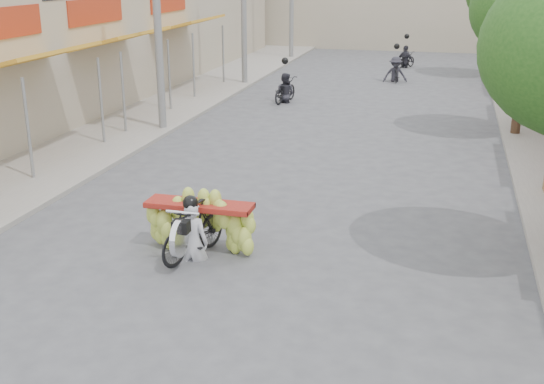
# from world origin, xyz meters

# --- Properties ---
(ground) EXTENTS (120.00, 120.00, 0.00)m
(ground) POSITION_xyz_m (0.00, 0.00, 0.00)
(ground) COLOR #505054
(ground) RESTS_ON ground
(sidewalk_left) EXTENTS (4.00, 60.00, 0.12)m
(sidewalk_left) POSITION_xyz_m (-7.00, 15.00, 0.06)
(sidewalk_left) COLOR gray
(sidewalk_left) RESTS_ON ground
(shophouse_row_left) EXTENTS (9.77, 40.00, 6.00)m
(shophouse_row_left) POSITION_xyz_m (-11.98, 13.98, 3.00)
(shophouse_row_left) COLOR tan
(shophouse_row_left) RESTS_ON ground
(utility_pole_mid) EXTENTS (0.60, 0.24, 8.00)m
(utility_pole_mid) POSITION_xyz_m (-5.40, 12.00, 4.03)
(utility_pole_mid) COLOR slate
(utility_pole_mid) RESTS_ON ground
(street_tree_mid) EXTENTS (3.40, 3.40, 5.25)m
(street_tree_mid) POSITION_xyz_m (5.40, 14.00, 3.78)
(street_tree_mid) COLOR #3A2719
(street_tree_mid) RESTS_ON ground
(produce_crate_far) EXTENTS (1.20, 0.88, 1.16)m
(produce_crate_far) POSITION_xyz_m (6.20, 16.00, 0.71)
(produce_crate_far) COLOR brown
(produce_crate_far) RESTS_ON ground
(banana_motorbike) EXTENTS (2.20, 1.90, 2.00)m
(banana_motorbike) POSITION_xyz_m (-0.91, 3.11, 0.68)
(banana_motorbike) COLOR black
(banana_motorbike) RESTS_ON ground
(pedestrian) EXTENTS (1.05, 0.74, 1.94)m
(pedestrian) POSITION_xyz_m (6.00, 16.46, 1.09)
(pedestrian) COLOR silver
(pedestrian) RESTS_ON ground
(bg_motorbike_a) EXTENTS (0.90, 1.76, 1.95)m
(bg_motorbike_a) POSITION_xyz_m (-2.76, 17.57, 0.73)
(bg_motorbike_a) COLOR black
(bg_motorbike_a) RESTS_ON ground
(bg_motorbike_b) EXTENTS (1.14, 1.56, 1.95)m
(bg_motorbike_b) POSITION_xyz_m (0.93, 23.45, 0.88)
(bg_motorbike_b) COLOR black
(bg_motorbike_b) RESTS_ON ground
(bg_motorbike_c) EXTENTS (1.18, 1.52, 1.95)m
(bg_motorbike_c) POSITION_xyz_m (1.05, 28.02, 0.83)
(bg_motorbike_c) COLOR black
(bg_motorbike_c) RESTS_ON ground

